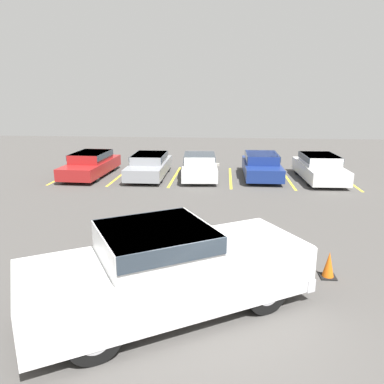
{
  "coord_description": "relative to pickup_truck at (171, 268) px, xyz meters",
  "views": [
    {
      "loc": [
        0.24,
        -6.64,
        4.28
      ],
      "look_at": [
        -0.83,
        5.62,
        1.0
      ],
      "focal_mm": 35.0,
      "sensor_mm": 36.0,
      "label": 1
    }
  ],
  "objects": [
    {
      "name": "parked_sedan_c",
      "position": [
        -0.25,
        12.27,
        -0.27
      ],
      "size": [
        2.0,
        4.33,
        1.21
      ],
      "rotation": [
        0.0,
        0.0,
        -1.5
      ],
      "color": "silver",
      "rests_on": "ground_plane"
    },
    {
      "name": "stall_stripe_d",
      "position": [
        1.36,
        12.37,
        -0.91
      ],
      "size": [
        0.12,
        4.92,
        0.01
      ],
      "primitive_type": "cube",
      "color": "yellow",
      "rests_on": "ground_plane"
    },
    {
      "name": "ground_plane",
      "position": [
        0.77,
        -0.06,
        -0.91
      ],
      "size": [
        60.0,
        60.0,
        0.0
      ],
      "primitive_type": "plane",
      "color": "#4C4947"
    },
    {
      "name": "parked_sedan_e",
      "position": [
        5.78,
        12.23,
        -0.24
      ],
      "size": [
        1.93,
        4.58,
        1.28
      ],
      "rotation": [
        0.0,
        0.0,
        -1.53
      ],
      "color": "silver",
      "rests_on": "ground_plane"
    },
    {
      "name": "stall_stripe_a",
      "position": [
        -7.39,
        12.37,
        -0.91
      ],
      "size": [
        0.12,
        4.92,
        0.01
      ],
      "primitive_type": "cube",
      "color": "yellow",
      "rests_on": "ground_plane"
    },
    {
      "name": "parked_sedan_d",
      "position": [
        2.94,
        12.57,
        -0.25
      ],
      "size": [
        1.8,
        4.34,
        1.24
      ],
      "rotation": [
        0.0,
        0.0,
        -1.57
      ],
      "color": "navy",
      "rests_on": "ground_plane"
    },
    {
      "name": "traffic_cone",
      "position": [
        3.54,
        1.68,
        -0.61
      ],
      "size": [
        0.37,
        0.37,
        0.65
      ],
      "color": "black",
      "rests_on": "ground_plane"
    },
    {
      "name": "parked_sedan_b",
      "position": [
        -2.88,
        12.29,
        -0.28
      ],
      "size": [
        1.84,
        4.63,
        1.19
      ],
      "rotation": [
        0.0,
        0.0,
        -1.56
      ],
      "color": "gray",
      "rests_on": "ground_plane"
    },
    {
      "name": "wheel_stop_curb",
      "position": [
        -0.23,
        15.56,
        -0.84
      ],
      "size": [
        1.92,
        0.2,
        0.14
      ],
      "primitive_type": "cube",
      "color": "#B7B2A8",
      "rests_on": "ground_plane"
    },
    {
      "name": "stall_stripe_b",
      "position": [
        -4.47,
        12.37,
        -0.91
      ],
      "size": [
        0.12,
        4.92,
        0.01
      ],
      "primitive_type": "cube",
      "color": "yellow",
      "rests_on": "ground_plane"
    },
    {
      "name": "stall_stripe_c",
      "position": [
        -1.56,
        12.37,
        -0.91
      ],
      "size": [
        0.12,
        4.92,
        0.01
      ],
      "primitive_type": "cube",
      "color": "yellow",
      "rests_on": "ground_plane"
    },
    {
      "name": "parked_sedan_a",
      "position": [
        -5.99,
        12.21,
        -0.25
      ],
      "size": [
        1.95,
        4.71,
        1.24
      ],
      "rotation": [
        0.0,
        0.0,
        -1.61
      ],
      "color": "maroon",
      "rests_on": "ground_plane"
    },
    {
      "name": "pickup_truck",
      "position": [
        0.0,
        0.0,
        0.0
      ],
      "size": [
        5.93,
        4.64,
        1.81
      ],
      "rotation": [
        0.0,
        0.0,
        0.53
      ],
      "color": "white",
      "rests_on": "ground_plane"
    },
    {
      "name": "stall_stripe_e",
      "position": [
        4.28,
        12.37,
        -0.91
      ],
      "size": [
        0.12,
        4.92,
        0.01
      ],
      "primitive_type": "cube",
      "color": "yellow",
      "rests_on": "ground_plane"
    },
    {
      "name": "stall_stripe_f",
      "position": [
        7.19,
        12.37,
        -0.91
      ],
      "size": [
        0.12,
        4.92,
        0.01
      ],
      "primitive_type": "cube",
      "color": "yellow",
      "rests_on": "ground_plane"
    }
  ]
}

